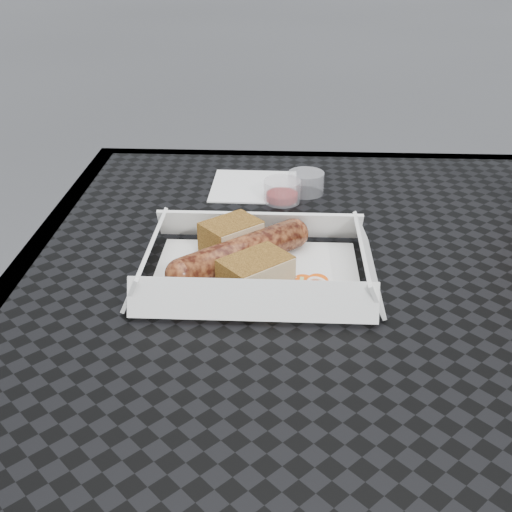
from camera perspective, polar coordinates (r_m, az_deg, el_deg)
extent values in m
cube|color=black|center=(0.71, 10.07, -2.15)|extent=(0.80, 0.80, 0.01)
cube|color=black|center=(1.06, 7.78, 8.18)|extent=(0.80, 0.03, 0.03)
cube|color=black|center=(0.77, -20.08, -1.83)|extent=(0.03, 0.80, 0.03)
cylinder|color=black|center=(1.23, -9.88, -8.39)|extent=(0.03, 0.03, 0.73)
cube|color=white|center=(0.69, 0.04, -1.64)|extent=(0.22, 0.15, 0.00)
cylinder|color=brown|center=(0.69, -1.35, 0.29)|extent=(0.14, 0.13, 0.03)
sphere|color=brown|center=(0.74, 3.35, 2.01)|extent=(0.03, 0.03, 0.03)
sphere|color=brown|center=(0.66, -6.63, -1.65)|extent=(0.03, 0.03, 0.03)
cube|color=#8E5F23|center=(0.72, -2.23, 1.63)|extent=(0.08, 0.07, 0.04)
cube|color=#8E5F23|center=(0.65, -0.03, -1.57)|extent=(0.08, 0.08, 0.04)
cylinder|color=#F4520A|center=(0.66, 4.38, -2.94)|extent=(0.02, 0.02, 0.00)
torus|color=white|center=(0.66, 5.09, -3.18)|extent=(0.02, 0.02, 0.00)
cube|color=#B2D17F|center=(0.66, 5.33, -2.85)|extent=(0.02, 0.02, 0.00)
cube|color=white|center=(0.92, -0.17, 6.22)|extent=(0.12, 0.12, 0.00)
cylinder|color=#940C0A|center=(0.87, 2.33, 5.79)|extent=(0.05, 0.05, 0.03)
cylinder|color=silver|center=(0.90, 4.46, 6.51)|extent=(0.05, 0.05, 0.03)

